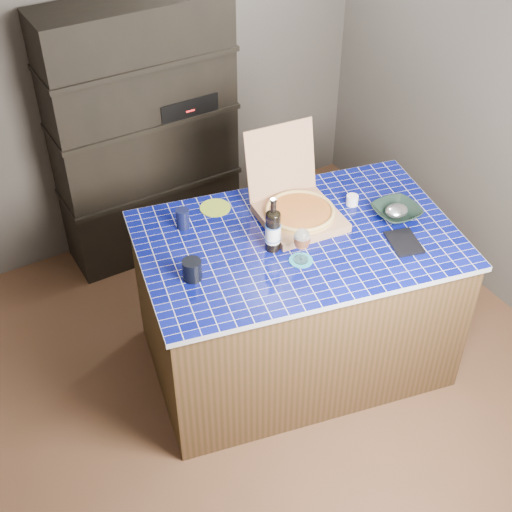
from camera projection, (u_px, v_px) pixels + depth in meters
room at (263, 209)px, 3.48m from camera, size 3.50×3.50×3.50m
shelving_unit at (145, 135)px, 4.72m from camera, size 1.20×0.41×1.80m
kitchen_island at (295, 301)px, 4.11m from camera, size 1.89×1.40×0.93m
pizza_box at (298, 209)px, 3.91m from camera, size 0.46×0.54×0.45m
mead_bottle at (273, 230)px, 3.67m from camera, size 0.08×0.08×0.32m
teal_trivet at (301, 260)px, 3.67m from camera, size 0.12×0.12×0.01m
wine_glass at (302, 240)px, 3.58m from camera, size 0.09×0.09×0.20m
tumbler at (192, 270)px, 3.53m from camera, size 0.10×0.10×0.11m
dvd_case at (404, 242)px, 3.77m from camera, size 0.20×0.24×0.02m
bowl at (396, 212)px, 3.94m from camera, size 0.26×0.26×0.06m
foil_contents at (397, 211)px, 3.94m from camera, size 0.14×0.11×0.06m
white_jar at (352, 200)px, 4.04m from camera, size 0.07×0.07×0.06m
navy_cup at (183, 219)px, 3.85m from camera, size 0.07×0.07×0.11m
green_trivet at (215, 208)px, 4.02m from camera, size 0.17×0.17×0.01m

